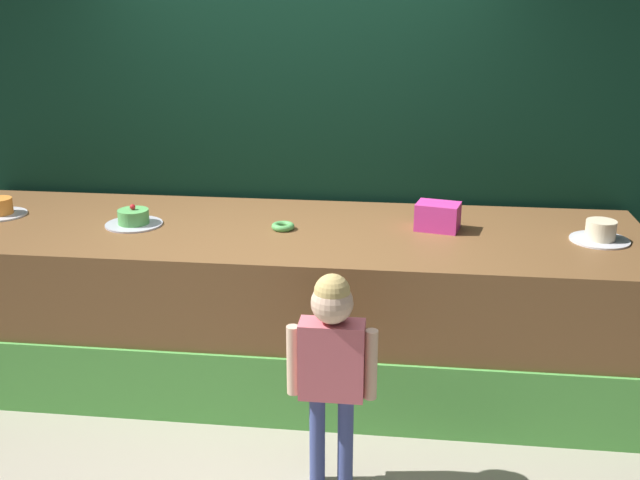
% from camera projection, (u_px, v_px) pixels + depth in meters
% --- Properties ---
extents(ground_plane, '(12.00, 12.00, 0.00)m').
position_uv_depth(ground_plane, '(268.00, 426.00, 4.06)').
color(ground_plane, '#ADA38E').
extents(stage_platform, '(4.14, 1.25, 0.93)m').
position_uv_depth(stage_platform, '(285.00, 303.00, 4.48)').
color(stage_platform, brown).
rests_on(stage_platform, ground_plane).
extents(curtain_backdrop, '(4.72, 0.08, 2.73)m').
position_uv_depth(curtain_backdrop, '(301.00, 131.00, 4.86)').
color(curtain_backdrop, black).
rests_on(curtain_backdrop, ground_plane).
extents(child_figure, '(0.41, 0.19, 1.07)m').
position_uv_depth(child_figure, '(332.00, 353.00, 3.37)').
color(child_figure, '#3F4C8C').
rests_on(child_figure, ground_plane).
extents(pink_box, '(0.27, 0.22, 0.16)m').
position_uv_depth(pink_box, '(438.00, 216.00, 4.29)').
color(pink_box, '#E1399F').
rests_on(pink_box, stage_platform).
extents(donut, '(0.13, 0.13, 0.04)m').
position_uv_depth(donut, '(283.00, 226.00, 4.31)').
color(donut, '#59B259').
rests_on(donut, stage_platform).
extents(cake_left, '(0.31, 0.31, 0.11)m').
position_uv_depth(cake_left, '(0.00, 208.00, 4.57)').
color(cake_left, silver).
rests_on(cake_left, stage_platform).
extents(cake_center, '(0.33, 0.33, 0.13)m').
position_uv_depth(cake_center, '(134.00, 219.00, 4.38)').
color(cake_center, silver).
rests_on(cake_center, stage_platform).
extents(cake_right, '(0.32, 0.32, 0.12)m').
position_uv_depth(cake_right, '(600.00, 233.00, 4.11)').
color(cake_right, silver).
rests_on(cake_right, stage_platform).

